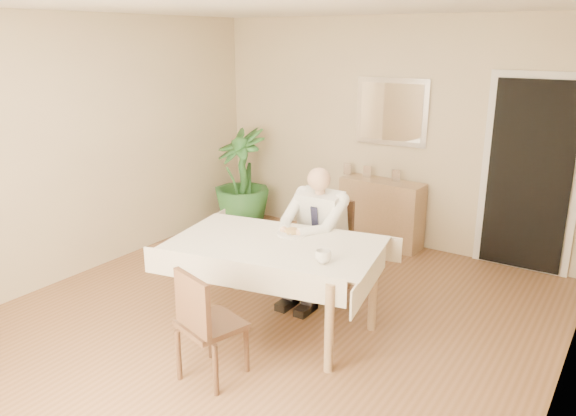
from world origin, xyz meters
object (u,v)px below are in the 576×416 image
Objects in this scene: chair_far at (328,240)px; potted_palm at (241,179)px; chair_near at (204,321)px; sideboard at (381,213)px; seated_man at (313,229)px; dining_table at (276,252)px; coffee_mug at (323,256)px.

potted_palm is at bearing 150.80° from chair_far.
chair_near is 3.24m from sideboard.
chair_near is at bearing -88.32° from seated_man.
coffee_mug is at bearing -27.88° from dining_table.
coffee_mug is (0.54, -0.76, 0.11)m from seated_man.
chair_far is at bearing -28.91° from potted_palm.
chair_far is at bearing 79.05° from dining_table.
chair_far is 1.21m from coffee_mug.
chair_near is 0.88× the size of sideboard.
chair_far is at bearing -83.91° from sideboard.
sideboard is at bearing 92.69° from chair_far.
chair_near is 1.56m from seated_man.
sideboard reaches higher than dining_table.
seated_man is 1.28× the size of sideboard.
dining_table is 2.63m from potted_palm.
chair_near is at bearing -98.23° from dining_table.
seated_man reaches higher than chair_near.
potted_palm is (-1.75, -0.40, 0.25)m from sideboard.
chair_near is 0.98m from coffee_mug.
chair_near reaches higher than coffee_mug.
seated_man is (-0.00, -0.29, 0.19)m from chair_far.
chair_near is (0.05, -0.95, -0.19)m from dining_table.
dining_table is 0.59m from seated_man.
potted_palm reaches higher than sideboard.
chair_far is at bearing 90.00° from seated_man.
dining_table is at bearing -45.95° from potted_palm.
seated_man is at bearing -35.35° from potted_palm.
dining_table is at bearing 163.07° from coffee_mug.
chair_near is at bearing -122.28° from coffee_mug.
sideboard is at bearing 104.08° from coffee_mug.
sideboard is (-0.07, 1.41, -0.11)m from chair_far.
sideboard is (-0.07, 2.29, -0.28)m from dining_table.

